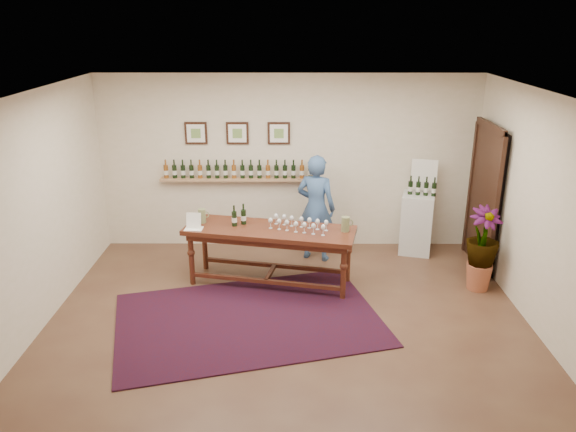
{
  "coord_description": "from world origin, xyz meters",
  "views": [
    {
      "loc": [
        0.03,
        -6.23,
        3.6
      ],
      "look_at": [
        0.0,
        0.8,
        1.1
      ],
      "focal_mm": 35.0,
      "sensor_mm": 36.0,
      "label": 1
    }
  ],
  "objects_px": {
    "potted_plant": "(482,249)",
    "display_pedestal": "(416,223)",
    "person": "(316,208)",
    "tasting_table": "(270,237)"
  },
  "relations": [
    {
      "from": "display_pedestal",
      "to": "person",
      "type": "distance_m",
      "value": 1.68
    },
    {
      "from": "tasting_table",
      "to": "person",
      "type": "relative_size",
      "value": 1.48
    },
    {
      "from": "display_pedestal",
      "to": "potted_plant",
      "type": "relative_size",
      "value": 0.94
    },
    {
      "from": "potted_plant",
      "to": "person",
      "type": "distance_m",
      "value": 2.48
    },
    {
      "from": "display_pedestal",
      "to": "person",
      "type": "bearing_deg",
      "value": -170.8
    },
    {
      "from": "tasting_table",
      "to": "potted_plant",
      "type": "bearing_deg",
      "value": 8.69
    },
    {
      "from": "tasting_table",
      "to": "potted_plant",
      "type": "relative_size",
      "value": 2.39
    },
    {
      "from": "potted_plant",
      "to": "person",
      "type": "height_order",
      "value": "person"
    },
    {
      "from": "potted_plant",
      "to": "display_pedestal",
      "type": "bearing_deg",
      "value": 114.85
    },
    {
      "from": "tasting_table",
      "to": "person",
      "type": "xyz_separation_m",
      "value": [
        0.68,
        0.88,
        0.12
      ]
    }
  ]
}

